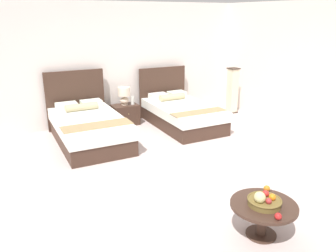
{
  "coord_description": "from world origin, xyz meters",
  "views": [
    {
      "loc": [
        -2.89,
        -4.41,
        2.49
      ],
      "look_at": [
        -0.08,
        0.59,
        0.6
      ],
      "focal_mm": 36.33,
      "sensor_mm": 36.0,
      "label": 1
    }
  ],
  "objects": [
    {
      "name": "floor_lamp_corner",
      "position": [
        2.85,
        2.36,
        0.59
      ],
      "size": [
        0.26,
        0.26,
        1.18
      ],
      "color": "#3A2C22",
      "rests_on": "ground"
    },
    {
      "name": "loose_orange",
      "position": [
        -0.01,
        -1.77,
        0.46
      ],
      "size": [
        0.08,
        0.08,
        0.08
      ],
      "color": "orange",
      "rests_on": "coffee_table"
    },
    {
      "name": "ground_plane",
      "position": [
        0.0,
        0.0,
        -0.01
      ],
      "size": [
        10.21,
        10.11,
        0.02
      ],
      "primitive_type": "cube",
      "color": "beige"
    },
    {
      "name": "vase",
      "position": [
        0.17,
        2.73,
        0.58
      ],
      "size": [
        0.09,
        0.09,
        0.2
      ],
      "color": "silver",
      "rests_on": "nightstand"
    },
    {
      "name": "nightstand",
      "position": [
        -0.01,
        2.77,
        0.24
      ],
      "size": [
        0.6,
        0.43,
        0.48
      ],
      "color": "#3F2A20",
      "rests_on": "ground"
    },
    {
      "name": "loose_apple",
      "position": [
        -0.35,
        -2.27,
        0.46
      ],
      "size": [
        0.08,
        0.08,
        0.08
      ],
      "color": "red",
      "rests_on": "coffee_table"
    },
    {
      "name": "bed_near_corner",
      "position": [
        1.1,
        2.07,
        0.3
      ],
      "size": [
        1.31,
        2.2,
        1.24
      ],
      "color": "#3F2A20",
      "rests_on": "ground"
    },
    {
      "name": "coffee_table",
      "position": [
        -0.25,
        -1.97,
        0.32
      ],
      "size": [
        0.77,
        0.77,
        0.42
      ],
      "color": "#3F2A20",
      "rests_on": "ground"
    },
    {
      "name": "table_lamp",
      "position": [
        -0.01,
        2.79,
        0.72
      ],
      "size": [
        0.28,
        0.28,
        0.42
      ],
      "color": "beige",
      "rests_on": "nightstand"
    },
    {
      "name": "fruit_bowl",
      "position": [
        -0.27,
        -1.99,
        0.48
      ],
      "size": [
        0.39,
        0.39,
        0.19
      ],
      "color": "brown",
      "rests_on": "coffee_table"
    },
    {
      "name": "bed_near_window",
      "position": [
        -1.09,
        2.07,
        0.31
      ],
      "size": [
        1.36,
        2.27,
        1.32
      ],
      "color": "#3F2A20",
      "rests_on": "ground"
    },
    {
      "name": "wall_side_right",
      "position": [
        3.3,
        0.4,
        1.39
      ],
      "size": [
        0.12,
        5.71,
        2.77
      ],
      "primitive_type": "cube",
      "color": "white",
      "rests_on": "ground"
    },
    {
      "name": "wall_back",
      "position": [
        0.0,
        3.25,
        1.39
      ],
      "size": [
        10.21,
        0.12,
        2.77
      ],
      "primitive_type": "cube",
      "color": "white",
      "rests_on": "ground"
    }
  ]
}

